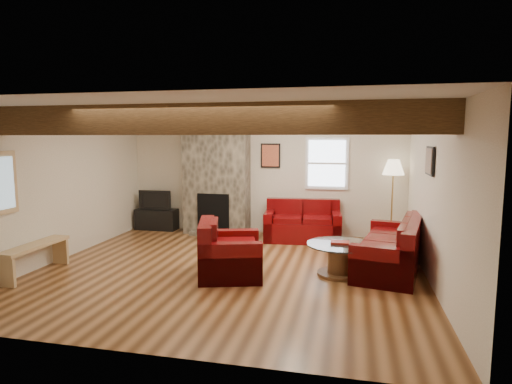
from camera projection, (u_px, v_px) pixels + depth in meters
The scene contains 16 objects.
room at pixel (229, 192), 6.64m from camera, with size 8.00×8.00×8.00m.
oak_beam at pixel (200, 120), 5.29m from camera, with size 6.00×0.36×0.38m, color black.
chimney_breast at pixel (216, 178), 9.27m from camera, with size 1.40×0.67×2.50m.
back_window at pixel (327, 163), 8.93m from camera, with size 0.90×0.08×1.10m, color white, non-canonical shape.
ceiling_dome at pixel (295, 116), 7.16m from camera, with size 0.40×0.40×0.18m, color white, non-canonical shape.
artwork_back at pixel (270, 156), 9.17m from camera, with size 0.42×0.06×0.52m, color black, non-canonical shape.
artwork_right at pixel (429, 161), 6.22m from camera, with size 0.06×0.55×0.42m, color black, non-canonical shape.
sofa_three at pixel (390, 244), 6.79m from camera, with size 2.10×0.88×0.81m, color #400406, non-canonical shape.
loveseat at pixel (303, 221), 8.71m from camera, with size 1.52×0.88×0.81m, color #400406, non-canonical shape.
armchair_red at pixel (230, 248), 6.47m from camera, with size 1.04×0.91×0.84m, color #400406, non-canonical shape.
coffee_table at pixel (340, 259), 6.50m from camera, with size 1.01×1.01×0.53m.
tv_cabinet at pixel (157, 219), 9.75m from camera, with size 0.94×0.37×0.47m, color black.
television at pixel (156, 200), 9.69m from camera, with size 0.76×0.10×0.44m, color black.
floor_lamp at pixel (393, 172), 8.40m from camera, with size 0.43×0.43×1.66m.
pine_bench at pixel (36, 259), 6.54m from camera, with size 0.29×1.26×0.47m, color tan, non-canonical shape.
coal_bucket at pixel (208, 232), 8.82m from camera, with size 0.34×0.34×0.32m, color slate, non-canonical shape.
Camera 1 is at (1.85, -6.33, 2.09)m, focal length 30.00 mm.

